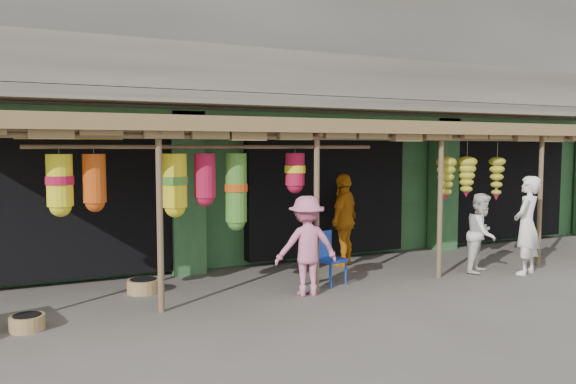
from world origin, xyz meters
name	(u,v)px	position (x,y,z in m)	size (l,w,h in m)	color
ground	(386,281)	(0.00, 0.00, 0.00)	(80.00, 80.00, 0.00)	#514C47
building	(274,106)	(0.00, 4.87, 3.37)	(16.40, 6.80, 7.00)	gray
awning	(354,135)	(-0.20, 0.79, 2.57)	(14.00, 2.70, 2.79)	brown
blue_chair	(327,255)	(-1.05, 0.25, 0.50)	(0.54, 0.54, 0.90)	#18399D
basket_left	(143,286)	(-4.03, 0.99, 0.11)	(0.52, 0.52, 0.22)	#9B7246
basket_right	(27,323)	(-5.74, -0.28, 0.10)	(0.43, 0.43, 0.20)	olive
person_front	(527,225)	(2.65, -0.66, 0.91)	(0.66, 0.44, 1.82)	white
person_right	(482,233)	(2.00, -0.20, 0.75)	(0.73, 0.56, 1.49)	white
person_vendor	(344,220)	(0.00, 1.45, 0.92)	(1.07, 0.45, 1.83)	orange
person_shopper	(307,246)	(-1.70, -0.24, 0.79)	(1.02, 0.59, 1.58)	pink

